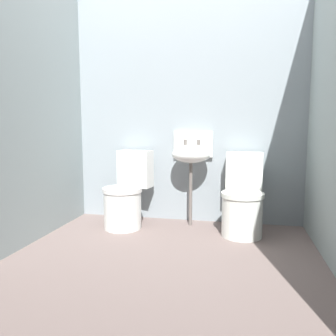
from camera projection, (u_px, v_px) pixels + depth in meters
ground_plane at (159, 272)px, 2.47m from camera, size 2.86×2.97×0.08m
wall_back at (188, 109)px, 3.61m from camera, size 2.86×0.10×2.46m
wall_left at (7, 102)px, 2.68m from camera, size 0.10×2.77×2.46m
toilet_left at (127, 196)px, 3.45m from camera, size 0.47×0.64×0.78m
toilet_right at (243, 201)px, 3.20m from camera, size 0.42×0.61×0.78m
sink at (191, 154)px, 3.44m from camera, size 0.42×0.35×0.99m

